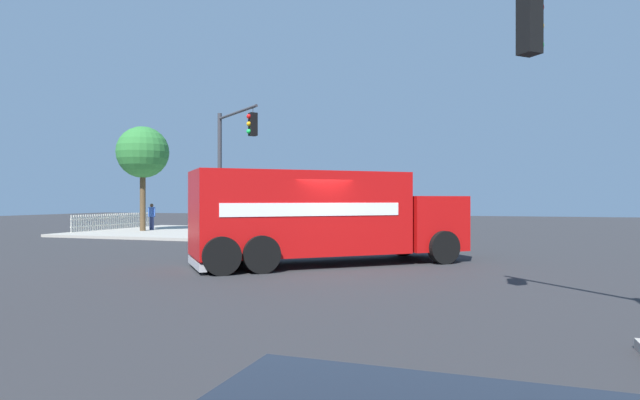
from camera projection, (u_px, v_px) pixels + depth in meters
name	position (u px, v px, depth m)	size (l,w,h in m)	color
ground_plane	(313.00, 266.00, 15.31)	(100.00, 100.00, 0.00)	#2B2B2D
sidewalk_corner_near	(185.00, 232.00, 30.37)	(10.45, 10.45, 0.14)	#9E998E
delivery_truck	(323.00, 216.00, 15.72)	(7.17, 7.99, 2.75)	red
traffic_light_primary	(230.00, 154.00, 23.63)	(2.75, 3.26, 5.88)	#38383D
pedestrian_near_corner	(152.00, 215.00, 31.09)	(0.26, 0.53, 1.56)	navy
picket_fence_run	(114.00, 221.00, 31.92)	(6.94, 0.05, 0.95)	silver
shade_tree_near	(143.00, 153.00, 30.22)	(2.97, 2.97, 6.02)	brown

